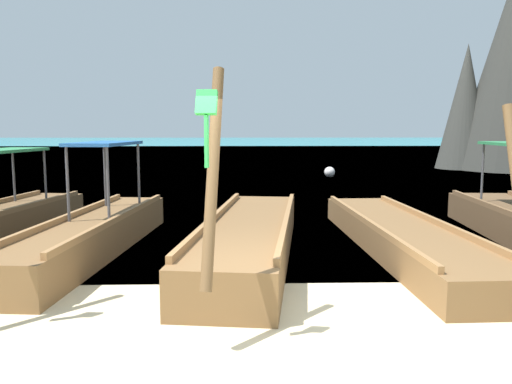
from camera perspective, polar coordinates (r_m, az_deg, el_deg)
name	(u,v)px	position (r m, az deg, el deg)	size (l,w,h in m)	color
ground	(266,329)	(5.79, 1.08, -15.11)	(120.00, 120.00, 0.00)	beige
sea_water	(243,145)	(67.05, -1.44, 5.23)	(120.00, 120.00, 0.00)	teal
longtail_boat_violet_ribbon	(93,233)	(9.44, -17.80, -4.39)	(1.56, 6.66, 2.72)	brown
longtail_boat_green_ribbon	(250,238)	(8.74, -0.67, -5.18)	(2.13, 7.09, 2.85)	brown
longtail_boat_turquoise_ribbon	(402,237)	(9.52, 16.01, -4.87)	(1.48, 7.43, 2.47)	brown
mooring_buoy_near	(330,172)	(23.26, 8.24, 2.23)	(0.48, 0.48, 0.48)	white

